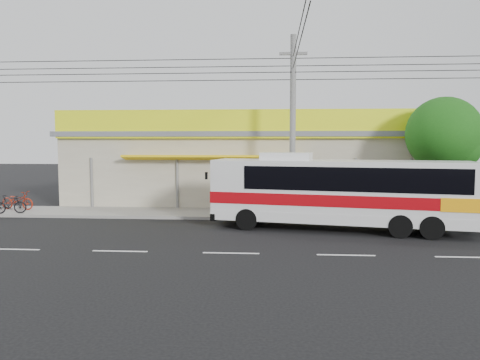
# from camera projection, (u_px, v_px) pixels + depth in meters

# --- Properties ---
(ground) EXTENTS (120.00, 120.00, 0.00)m
(ground) POSITION_uv_depth(u_px,v_px,m) (237.00, 239.00, 18.95)
(ground) COLOR black
(ground) RESTS_ON ground
(sidewalk) EXTENTS (30.00, 3.20, 0.15)m
(sidewalk) POSITION_uv_depth(u_px,v_px,m) (246.00, 214.00, 24.91)
(sidewalk) COLOR gray
(sidewalk) RESTS_ON ground
(lane_markings) EXTENTS (50.00, 0.12, 0.01)m
(lane_markings) POSITION_uv_depth(u_px,v_px,m) (231.00, 253.00, 16.46)
(lane_markings) COLOR silver
(lane_markings) RESTS_ON ground
(storefront_building) EXTENTS (22.60, 9.20, 5.70)m
(storefront_building) POSITION_uv_depth(u_px,v_px,m) (251.00, 167.00, 30.23)
(storefront_building) COLOR #ABA28A
(storefront_building) RESTS_ON ground
(coach_bus) EXTENTS (11.37, 4.47, 3.43)m
(coach_bus) POSITION_uv_depth(u_px,v_px,m) (342.00, 189.00, 20.56)
(coach_bus) COLOR silver
(coach_bus) RESTS_ON ground
(motorbike_red) EXTENTS (2.02, 0.94, 1.02)m
(motorbike_red) POSITION_uv_depth(u_px,v_px,m) (17.00, 200.00, 25.93)
(motorbike_red) COLOR maroon
(motorbike_red) RESTS_ON sidewalk
(motorbike_dark) EXTENTS (1.70, 0.94, 0.98)m
(motorbike_dark) POSITION_uv_depth(u_px,v_px,m) (10.00, 204.00, 24.46)
(motorbike_dark) COLOR black
(motorbike_dark) RESTS_ON sidewalk
(utility_pole) EXTENTS (34.00, 14.00, 9.15)m
(utility_pole) POSITION_uv_depth(u_px,v_px,m) (293.00, 68.00, 22.98)
(utility_pole) COLOR #61615E
(utility_pole) RESTS_ON ground
(tree_near) EXTENTS (3.72, 3.72, 6.16)m
(tree_near) POSITION_uv_depth(u_px,v_px,m) (447.00, 137.00, 23.41)
(tree_near) COLOR black
(tree_near) RESTS_ON ground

